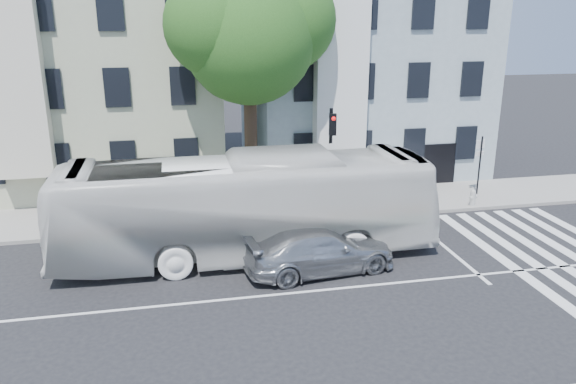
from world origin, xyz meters
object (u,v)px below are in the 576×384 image
object	(u,v)px
bus	(247,207)
fire_hydrant	(473,197)
traffic_signal	(331,146)
sedan	(320,250)

from	to	relation	value
bus	fire_hydrant	distance (m)	11.19
fire_hydrant	traffic_signal	bearing A→B (deg)	170.29
sedan	fire_hydrant	world-z (taller)	sedan
sedan	fire_hydrant	size ratio (longest dim) A/B	6.83
bus	sedan	distance (m)	3.06
sedan	traffic_signal	xyz separation A→B (m)	(2.04, 5.95, 2.21)
sedan	traffic_signal	world-z (taller)	traffic_signal
bus	sedan	size ratio (longest dim) A/B	2.58
fire_hydrant	sedan	bearing A→B (deg)	-150.07
bus	traffic_signal	xyz separation A→B (m)	(4.28, 4.19, 1.08)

